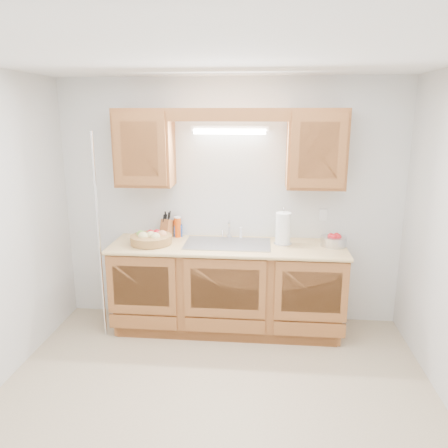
# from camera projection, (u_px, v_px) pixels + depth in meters

# --- Properties ---
(room) EXTENTS (3.52, 3.50, 2.50)m
(room) POSITION_uv_depth(u_px,v_px,m) (213.00, 246.00, 3.05)
(room) COLOR tan
(room) RESTS_ON ground
(base_cabinets) EXTENTS (2.20, 0.60, 0.86)m
(base_cabinets) POSITION_uv_depth(u_px,v_px,m) (228.00, 288.00, 4.41)
(base_cabinets) COLOR #A3602F
(base_cabinets) RESTS_ON ground
(countertop) EXTENTS (2.30, 0.63, 0.04)m
(countertop) POSITION_uv_depth(u_px,v_px,m) (227.00, 247.00, 4.29)
(countertop) COLOR #D6B970
(countertop) RESTS_ON base_cabinets
(upper_cabinet_left) EXTENTS (0.55, 0.33, 0.75)m
(upper_cabinet_left) POSITION_uv_depth(u_px,v_px,m) (145.00, 148.00, 4.27)
(upper_cabinet_left) COLOR #A3602F
(upper_cabinet_left) RESTS_ON room
(upper_cabinet_right) EXTENTS (0.55, 0.33, 0.75)m
(upper_cabinet_right) POSITION_uv_depth(u_px,v_px,m) (316.00, 149.00, 4.12)
(upper_cabinet_right) COLOR #A3602F
(upper_cabinet_right) RESTS_ON room
(valance) EXTENTS (2.20, 0.05, 0.12)m
(valance) POSITION_uv_depth(u_px,v_px,m) (228.00, 115.00, 3.98)
(valance) COLOR #A3602F
(valance) RESTS_ON room
(fluorescent_fixture) EXTENTS (0.76, 0.08, 0.08)m
(fluorescent_fixture) POSITION_uv_depth(u_px,v_px,m) (230.00, 130.00, 4.24)
(fluorescent_fixture) COLOR white
(fluorescent_fixture) RESTS_ON room
(sink) EXTENTS (0.84, 0.46, 0.36)m
(sink) POSITION_uv_depth(u_px,v_px,m) (228.00, 251.00, 4.32)
(sink) COLOR #9E9EA3
(sink) RESTS_ON countertop
(wire_shelf_pole) EXTENTS (0.03, 0.03, 2.00)m
(wire_shelf_pole) POSITION_uv_depth(u_px,v_px,m) (99.00, 239.00, 4.12)
(wire_shelf_pole) COLOR silver
(wire_shelf_pole) RESTS_ON ground
(outlet_plate) EXTENTS (0.08, 0.01, 0.12)m
(outlet_plate) POSITION_uv_depth(u_px,v_px,m) (323.00, 215.00, 4.43)
(outlet_plate) COLOR white
(outlet_plate) RESTS_ON room
(fruit_basket) EXTENTS (0.42, 0.42, 0.13)m
(fruit_basket) POSITION_uv_depth(u_px,v_px,m) (151.00, 238.00, 4.31)
(fruit_basket) COLOR #A88043
(fruit_basket) RESTS_ON countertop
(knife_block) EXTENTS (0.15, 0.18, 0.28)m
(knife_block) POSITION_uv_depth(u_px,v_px,m) (167.00, 228.00, 4.51)
(knife_block) COLOR #A3602F
(knife_block) RESTS_ON countertop
(orange_canister) EXTENTS (0.09, 0.09, 0.22)m
(orange_canister) POSITION_uv_depth(u_px,v_px,m) (178.00, 227.00, 4.53)
(orange_canister) COLOR #D54A0B
(orange_canister) RESTS_ON countertop
(soap_bottle) EXTENTS (0.10, 0.10, 0.18)m
(soap_bottle) POSITION_uv_depth(u_px,v_px,m) (178.00, 228.00, 4.55)
(soap_bottle) COLOR #234DAF
(soap_bottle) RESTS_ON countertop
(sponge) EXTENTS (0.12, 0.08, 0.02)m
(sponge) POSITION_uv_depth(u_px,v_px,m) (282.00, 238.00, 4.48)
(sponge) COLOR #CC333F
(sponge) RESTS_ON countertop
(paper_towel) EXTENTS (0.18, 0.18, 0.37)m
(paper_towel) POSITION_uv_depth(u_px,v_px,m) (283.00, 229.00, 4.26)
(paper_towel) COLOR silver
(paper_towel) RESTS_ON countertop
(apple_bowl) EXTENTS (0.25, 0.25, 0.13)m
(apple_bowl) POSITION_uv_depth(u_px,v_px,m) (334.00, 240.00, 4.23)
(apple_bowl) COLOR silver
(apple_bowl) RESTS_ON countertop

